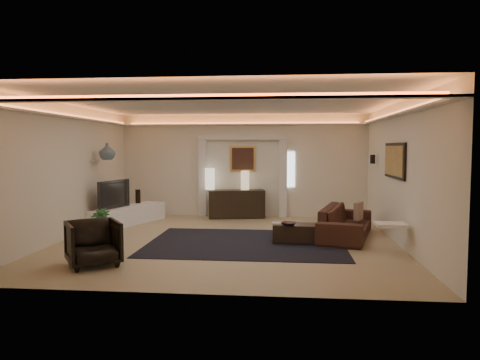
# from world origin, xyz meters

# --- Properties ---
(floor) EXTENTS (7.00, 7.00, 0.00)m
(floor) POSITION_xyz_m (0.00, 0.00, 0.00)
(floor) COLOR tan
(floor) RESTS_ON ground
(ceiling) EXTENTS (7.00, 7.00, 0.00)m
(ceiling) POSITION_xyz_m (0.00, 0.00, 2.90)
(ceiling) COLOR white
(ceiling) RESTS_ON ground
(wall_back) EXTENTS (7.00, 0.00, 7.00)m
(wall_back) POSITION_xyz_m (0.00, 3.50, 1.45)
(wall_back) COLOR #ECE4CB
(wall_back) RESTS_ON ground
(wall_front) EXTENTS (7.00, 0.00, 7.00)m
(wall_front) POSITION_xyz_m (0.00, -3.50, 1.45)
(wall_front) COLOR #ECE4CB
(wall_front) RESTS_ON ground
(wall_left) EXTENTS (0.00, 7.00, 7.00)m
(wall_left) POSITION_xyz_m (-3.50, 0.00, 1.45)
(wall_left) COLOR #ECE4CB
(wall_left) RESTS_ON ground
(wall_right) EXTENTS (0.00, 7.00, 7.00)m
(wall_right) POSITION_xyz_m (3.50, 0.00, 1.45)
(wall_right) COLOR #ECE4CB
(wall_right) RESTS_ON ground
(cove_soffit) EXTENTS (7.00, 7.00, 0.04)m
(cove_soffit) POSITION_xyz_m (0.00, 0.00, 2.62)
(cove_soffit) COLOR silver
(cove_soffit) RESTS_ON ceiling
(daylight_slit) EXTENTS (0.25, 0.03, 1.00)m
(daylight_slit) POSITION_xyz_m (1.35, 3.48, 1.35)
(daylight_slit) COLOR white
(daylight_slit) RESTS_ON wall_back
(area_rug) EXTENTS (4.00, 3.00, 0.01)m
(area_rug) POSITION_xyz_m (0.40, -0.20, 0.01)
(area_rug) COLOR black
(area_rug) RESTS_ON ground
(pilaster_left) EXTENTS (0.22, 0.20, 2.20)m
(pilaster_left) POSITION_xyz_m (-1.15, 3.40, 1.10)
(pilaster_left) COLOR silver
(pilaster_left) RESTS_ON ground
(pilaster_right) EXTENTS (0.22, 0.20, 2.20)m
(pilaster_right) POSITION_xyz_m (1.15, 3.40, 1.10)
(pilaster_right) COLOR silver
(pilaster_right) RESTS_ON ground
(alcove_header) EXTENTS (2.52, 0.20, 0.12)m
(alcove_header) POSITION_xyz_m (0.00, 3.40, 2.25)
(alcove_header) COLOR silver
(alcove_header) RESTS_ON wall_back
(painting_frame) EXTENTS (0.74, 0.04, 0.74)m
(painting_frame) POSITION_xyz_m (0.00, 3.47, 1.65)
(painting_frame) COLOR tan
(painting_frame) RESTS_ON wall_back
(painting_canvas) EXTENTS (0.62, 0.02, 0.62)m
(painting_canvas) POSITION_xyz_m (0.00, 3.44, 1.65)
(painting_canvas) COLOR #4C2D1E
(painting_canvas) RESTS_ON wall_back
(art_panel_frame) EXTENTS (0.04, 1.64, 0.74)m
(art_panel_frame) POSITION_xyz_m (3.47, 0.30, 1.70)
(art_panel_frame) COLOR black
(art_panel_frame) RESTS_ON wall_right
(art_panel_gold) EXTENTS (0.02, 1.50, 0.62)m
(art_panel_gold) POSITION_xyz_m (3.44, 0.30, 1.70)
(art_panel_gold) COLOR tan
(art_panel_gold) RESTS_ON wall_right
(wall_sconce) EXTENTS (0.12, 0.12, 0.22)m
(wall_sconce) POSITION_xyz_m (3.38, 2.20, 1.68)
(wall_sconce) COLOR black
(wall_sconce) RESTS_ON wall_right
(wall_niche) EXTENTS (0.10, 0.55, 0.04)m
(wall_niche) POSITION_xyz_m (-3.44, 1.40, 1.65)
(wall_niche) COLOR silver
(wall_niche) RESTS_ON wall_left
(console) EXTENTS (1.61, 0.76, 0.77)m
(console) POSITION_xyz_m (-0.14, 3.10, 0.40)
(console) COLOR black
(console) RESTS_ON ground
(lamp_left) EXTENTS (0.35, 0.35, 0.60)m
(lamp_left) POSITION_xyz_m (-0.91, 3.22, 1.09)
(lamp_left) COLOR white
(lamp_left) RESTS_ON console
(lamp_right) EXTENTS (0.31, 0.31, 0.52)m
(lamp_right) POSITION_xyz_m (0.08, 3.25, 1.09)
(lamp_right) COLOR beige
(lamp_right) RESTS_ON console
(media_ledge) EXTENTS (1.44, 2.49, 0.46)m
(media_ledge) POSITION_xyz_m (-2.85, 1.84, 0.23)
(media_ledge) COLOR white
(media_ledge) RESTS_ON ground
(tv) EXTENTS (1.23, 0.47, 0.71)m
(tv) POSITION_xyz_m (-3.15, 1.47, 0.80)
(tv) COLOR black
(tv) RESTS_ON media_ledge
(figurine) EXTENTS (0.14, 0.14, 0.37)m
(figurine) POSITION_xyz_m (-2.79, 2.56, 0.64)
(figurine) COLOR black
(figurine) RESTS_ON media_ledge
(ginger_jar) EXTENTS (0.48, 0.48, 0.41)m
(ginger_jar) POSITION_xyz_m (-3.15, 1.35, 1.87)
(ginger_jar) COLOR #364551
(ginger_jar) RESTS_ON wall_niche
(plant) EXTENTS (0.41, 0.41, 0.70)m
(plant) POSITION_xyz_m (-2.63, -0.37, 0.35)
(plant) COLOR #1E4E20
(plant) RESTS_ON ground
(sofa) EXTENTS (2.51, 1.48, 0.69)m
(sofa) POSITION_xyz_m (2.53, 0.58, 0.34)
(sofa) COLOR #55361A
(sofa) RESTS_ON ground
(throw_blanket) EXTENTS (0.55, 0.45, 0.06)m
(throw_blanket) POSITION_xyz_m (3.15, -0.88, 0.55)
(throw_blanket) COLOR beige
(throw_blanket) RESTS_ON sofa
(throw_pillow) EXTENTS (0.27, 0.41, 0.40)m
(throw_pillow) POSITION_xyz_m (2.85, 0.92, 0.55)
(throw_pillow) COLOR #9A7D63
(throw_pillow) RESTS_ON sofa
(coffee_table) EXTENTS (0.97, 0.53, 0.36)m
(coffee_table) POSITION_xyz_m (1.43, -0.03, 0.20)
(coffee_table) COLOR black
(coffee_table) RESTS_ON ground
(bowl) EXTENTS (0.40, 0.40, 0.08)m
(bowl) POSITION_xyz_m (1.28, -0.23, 0.45)
(bowl) COLOR #36231D
(bowl) RESTS_ON coffee_table
(magazine) EXTENTS (0.28, 0.21, 0.03)m
(magazine) POSITION_xyz_m (1.08, -0.06, 0.42)
(magazine) COLOR beige
(magazine) RESTS_ON coffee_table
(armchair) EXTENTS (1.14, 1.15, 0.76)m
(armchair) POSITION_xyz_m (-1.99, -2.21, 0.38)
(armchair) COLOR black
(armchair) RESTS_ON ground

